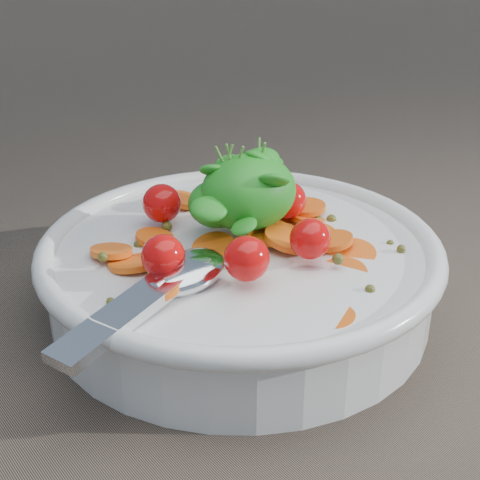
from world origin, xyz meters
TOP-DOWN VIEW (x-y plane):
  - ground at (0.00, 0.00)m, footprint 6.00×6.00m
  - bowl at (-0.00, 0.01)m, footprint 0.33×0.30m
  - napkin at (0.02, 0.17)m, footprint 0.18×0.16m

SIDE VIEW (x-z plane):
  - ground at x=0.00m, z-range 0.00..0.00m
  - napkin at x=0.02m, z-range 0.00..0.01m
  - bowl at x=0.00m, z-range -0.03..0.10m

